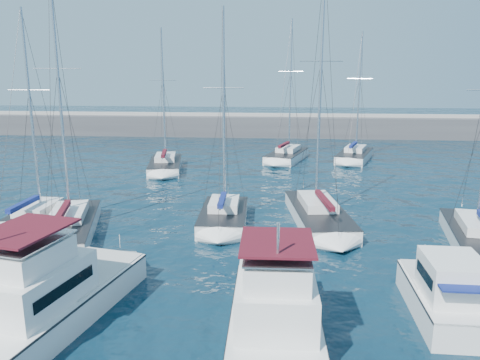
# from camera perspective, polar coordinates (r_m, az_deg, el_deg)

# --- Properties ---
(ground) EXTENTS (220.00, 220.00, 0.00)m
(ground) POSITION_cam_1_polar(r_m,az_deg,el_deg) (22.73, -1.15, -12.59)
(ground) COLOR black
(ground) RESTS_ON ground
(breakwater) EXTENTS (160.00, 6.00, 4.45)m
(breakwater) POSITION_cam_1_polar(r_m,az_deg,el_deg) (72.91, 3.15, 6.25)
(breakwater) COLOR #424244
(breakwater) RESTS_ON ground
(motor_yacht_port_outer) EXTENTS (4.04, 6.38, 3.20)m
(motor_yacht_port_outer) POSITION_cam_1_polar(r_m,az_deg,el_deg) (24.95, -26.01, -9.21)
(motor_yacht_port_outer) COLOR silver
(motor_yacht_port_outer) RESTS_ON ground
(motor_yacht_port_inner) EXTENTS (5.16, 9.62, 4.69)m
(motor_yacht_port_inner) POSITION_cam_1_polar(r_m,az_deg,el_deg) (20.52, -22.37, -13.11)
(motor_yacht_port_inner) COLOR silver
(motor_yacht_port_inner) RESTS_ON ground
(motor_yacht_stbd_inner) EXTENTS (3.48, 7.83, 4.69)m
(motor_yacht_stbd_inner) POSITION_cam_1_polar(r_m,az_deg,el_deg) (17.97, 4.34, -16.00)
(motor_yacht_stbd_inner) COLOR silver
(motor_yacht_stbd_inner) RESTS_ON ground
(motor_yacht_stbd_outer) EXTENTS (2.66, 5.76, 3.20)m
(motor_yacht_stbd_outer) POSITION_cam_1_polar(r_m,az_deg,el_deg) (21.27, 23.83, -12.87)
(motor_yacht_stbd_outer) COLOR silver
(motor_yacht_stbd_outer) RESTS_ON ground
(sailboat_mid_a) EXTENTS (3.15, 7.33, 13.91)m
(sailboat_mid_a) POSITION_cam_1_polar(r_m,az_deg,el_deg) (32.82, -23.59, -4.51)
(sailboat_mid_a) COLOR silver
(sailboat_mid_a) RESTS_ON ground
(sailboat_mid_b) EXTENTS (5.34, 9.26, 16.05)m
(sailboat_mid_b) POSITION_cam_1_polar(r_m,az_deg,el_deg) (30.82, -20.17, -5.30)
(sailboat_mid_b) COLOR silver
(sailboat_mid_b) RESTS_ON ground
(sailboat_mid_c) EXTENTS (3.21, 6.87, 14.07)m
(sailboat_mid_c) POSITION_cam_1_polar(r_m,az_deg,el_deg) (30.93, -1.99, -4.39)
(sailboat_mid_c) COLOR silver
(sailboat_mid_c) RESTS_ON ground
(sailboat_mid_d) EXTENTS (4.40, 9.73, 16.83)m
(sailboat_mid_d) POSITION_cam_1_polar(r_m,az_deg,el_deg) (31.74, 9.52, -4.12)
(sailboat_mid_d) COLOR silver
(sailboat_mid_d) RESTS_ON ground
(sailboat_mid_e) EXTENTS (4.48, 9.17, 14.10)m
(sailboat_mid_e) POSITION_cam_1_polar(r_m,az_deg,el_deg) (30.28, 27.12, -6.34)
(sailboat_mid_e) COLOR silver
(sailboat_mid_e) RESTS_ON ground
(sailboat_back_a) EXTENTS (4.40, 8.34, 14.29)m
(sailboat_back_a) POSITION_cam_1_polar(r_m,az_deg,el_deg) (48.09, -9.09, 1.82)
(sailboat_back_a) COLOR silver
(sailboat_back_a) RESTS_ON ground
(sailboat_back_b) EXTENTS (5.27, 8.35, 15.66)m
(sailboat_back_b) POSITION_cam_1_polar(r_m,az_deg,el_deg) (53.01, 5.74, 3.00)
(sailboat_back_b) COLOR silver
(sailboat_back_b) RESTS_ON ground
(sailboat_back_c) EXTENTS (5.30, 8.27, 14.38)m
(sailboat_back_c) POSITION_cam_1_polar(r_m,az_deg,el_deg) (54.33, 13.78, 2.92)
(sailboat_back_c) COLOR silver
(sailboat_back_c) RESTS_ON ground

